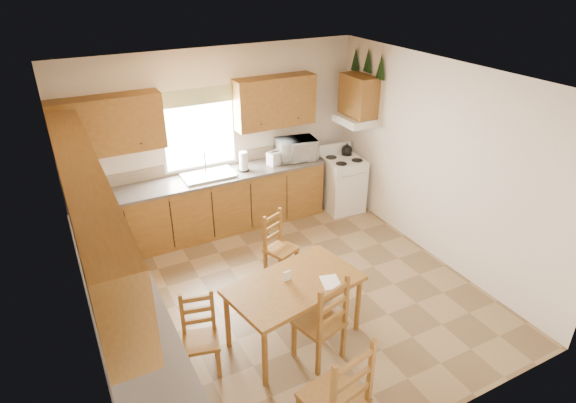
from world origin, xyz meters
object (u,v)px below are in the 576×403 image
microwave (296,149)px  chair_far_right (281,245)px  chair_far_left (200,337)px  stove (343,185)px  dining_table (294,311)px  chair_near_left (320,318)px  chair_near_right (334,391)px

microwave → chair_far_right: 1.92m
chair_far_left → stove: bearing=49.4°
stove → microwave: (-0.71, 0.30, 0.65)m
stove → dining_table: (-2.18, -2.35, -0.06)m
microwave → chair_far_right: microwave is taller
chair_near_left → chair_far_left: bearing=-33.9°
stove → chair_far_right: (-1.75, -1.18, -0.00)m
dining_table → chair_near_left: bearing=-85.8°
chair_near_left → chair_near_right: 0.98m
microwave → chair_far_right: bearing=-115.8°
chair_near_left → chair_far_right: size_ratio=1.20×
dining_table → chair_far_right: bearing=59.0°
dining_table → stove: bearing=36.4°
dining_table → chair_far_left: 1.05m
microwave → dining_table: (-1.46, -2.65, -0.71)m
chair_far_left → chair_far_right: 1.86m
dining_table → chair_near_left: size_ratio=1.35×
dining_table → chair_near_right: bearing=-114.3°
stove → dining_table: 3.20m
stove → chair_far_right: stove is taller
stove → chair_near_right: chair_near_right is taller
microwave → chair_far_right: (-1.03, -1.48, -0.65)m
chair_near_right → chair_far_right: 2.53m
chair_near_left → chair_far_left: chair_near_left is taller
chair_near_right → chair_far_right: size_ratio=1.32×
stove → dining_table: size_ratio=0.62×
dining_table → chair_far_left: bearing=167.5°
chair_near_right → chair_far_left: size_ratio=1.33×
microwave → chair_near_left: bearing=-105.4°
stove → chair_far_right: bearing=-141.0°
chair_near_right → chair_near_left: bearing=-125.2°
microwave → chair_far_left: microwave is taller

